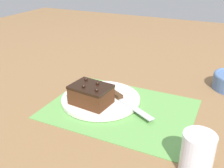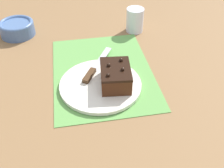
% 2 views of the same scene
% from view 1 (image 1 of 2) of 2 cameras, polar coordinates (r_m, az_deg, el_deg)
% --- Properties ---
extents(ground_plane, '(3.00, 3.00, 0.00)m').
position_cam_1_polar(ground_plane, '(0.85, 1.79, -5.48)').
color(ground_plane, olive).
extents(placemat_woven, '(0.46, 0.34, 0.00)m').
position_cam_1_polar(placemat_woven, '(0.85, 1.79, -5.37)').
color(placemat_woven, '#609E4C').
rests_on(placemat_woven, ground_plane).
extents(cake_plate, '(0.27, 0.27, 0.01)m').
position_cam_1_polar(cake_plate, '(0.89, -2.45, -3.24)').
color(cake_plate, white).
rests_on(cake_plate, placemat_woven).
extents(chocolate_cake, '(0.13, 0.11, 0.07)m').
position_cam_1_polar(chocolate_cake, '(0.84, -4.58, -2.25)').
color(chocolate_cake, '#472614').
rests_on(chocolate_cake, cake_plate).
extents(serving_knife, '(0.20, 0.13, 0.01)m').
position_cam_1_polar(serving_knife, '(0.87, 2.03, -3.17)').
color(serving_knife, '#472D19').
rests_on(serving_knife, cake_plate).
extents(drinking_glass, '(0.07, 0.07, 0.10)m').
position_cam_1_polar(drinking_glass, '(0.63, 18.04, -14.23)').
color(drinking_glass, white).
rests_on(drinking_glass, ground_plane).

